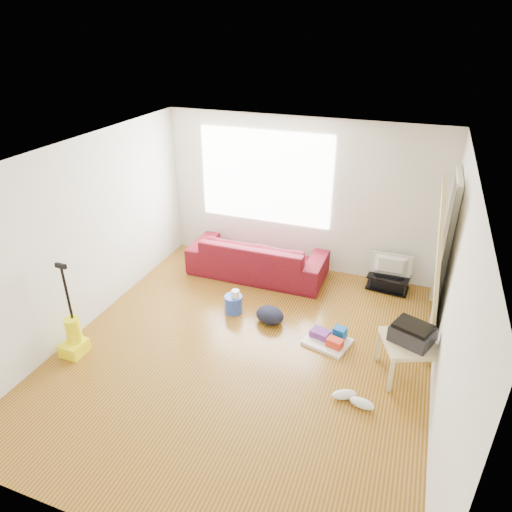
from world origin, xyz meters
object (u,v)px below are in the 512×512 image
(bucket, at_px, (234,311))
(backpack, at_px, (270,322))
(cleaning_tray, at_px, (329,339))
(side_table, at_px, (410,347))
(sofa, at_px, (257,274))
(tv_stand, at_px, (388,282))
(vacuum, at_px, (74,337))

(bucket, relative_size, backpack, 0.63)
(cleaning_tray, relative_size, backpack, 1.57)
(side_table, xyz_separation_m, cleaning_tray, (-0.98, 0.27, -0.35))
(side_table, relative_size, bucket, 2.96)
(sofa, relative_size, bucket, 8.55)
(sofa, bearing_deg, tv_stand, -172.60)
(tv_stand, relative_size, cleaning_tray, 1.01)
(sofa, distance_m, tv_stand, 2.10)
(cleaning_tray, xyz_separation_m, vacuum, (-2.97, -1.30, 0.17))
(sofa, xyz_separation_m, vacuum, (-1.47, -2.68, 0.23))
(sofa, xyz_separation_m, bucket, (0.05, -1.15, 0.00))
(tv_stand, relative_size, backpack, 1.58)
(tv_stand, relative_size, bucket, 2.53)
(backpack, bearing_deg, bucket, -166.42)
(sofa, xyz_separation_m, cleaning_tray, (1.50, -1.38, 0.06))
(side_table, bearing_deg, tv_stand, 101.91)
(bucket, height_order, cleaning_tray, cleaning_tray)
(bucket, height_order, vacuum, vacuum)
(bucket, height_order, backpack, bucket)
(bucket, xyz_separation_m, vacuum, (-1.52, -1.53, 0.23))
(vacuum, bearing_deg, tv_stand, 40.08)
(backpack, bearing_deg, cleaning_tray, 8.36)
(cleaning_tray, bearing_deg, side_table, -15.18)
(tv_stand, height_order, backpack, tv_stand)
(sofa, bearing_deg, backpack, 117.57)
(backpack, relative_size, vacuum, 0.33)
(sofa, height_order, vacuum, vacuum)
(side_table, bearing_deg, vacuum, -165.29)
(cleaning_tray, relative_size, vacuum, 0.52)
(vacuum, bearing_deg, bucket, 45.54)
(bucket, bearing_deg, backpack, -5.95)
(cleaning_tray, distance_m, vacuum, 3.25)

